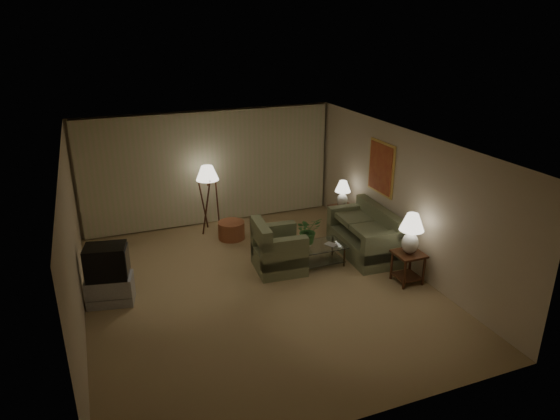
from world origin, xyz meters
The scene contains 16 objects.
ground centered at (0.00, 0.00, 0.00)m, with size 7.00×7.00×0.00m, color #A08558.
room_shell centered at (0.02, 1.51, 1.75)m, with size 6.04×7.02×2.72m.
sofa centered at (2.50, 0.54, 0.39)m, with size 1.85×1.05×0.79m.
armchair centered at (0.61, 0.54, 0.40)m, with size 1.09×1.05×0.80m.
side_table_near centered at (2.65, -0.81, 0.41)m, with size 0.52×0.52×0.60m.
side_table_far centered at (2.65, 1.79, 0.40)m, with size 0.52×0.44×0.60m.
table_lamp_near centered at (2.65, -0.81, 1.06)m, with size 0.45×0.45×0.77m.
table_lamp_far centered at (2.65, 1.79, 0.96)m, with size 0.36×0.36×0.61m.
coffee_table centered at (1.33, 0.44, 0.28)m, with size 1.20×0.66×0.41m.
tv_cabinet centered at (-2.55, 0.45, 0.25)m, with size 0.85×0.63×0.50m, color #B1B1B4.
crt_tv centered at (-2.55, 0.45, 0.79)m, with size 0.76×0.61×0.58m, color black.
floor_lamp centered at (-0.19, 2.88, 0.82)m, with size 0.51×0.51×1.57m.
ottoman centered at (0.16, 2.31, 0.20)m, with size 0.59×0.59×0.39m, color #985633.
vase centered at (1.18, 0.44, 0.48)m, with size 0.13×0.13×0.14m, color silver.
flowers centered at (1.18, 0.44, 0.82)m, with size 0.48×0.42×0.53m, color #397232.
book centered at (1.58, 0.34, 0.42)m, with size 0.17×0.23×0.02m, color olive.
Camera 1 is at (-2.57, -7.62, 4.62)m, focal length 32.00 mm.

